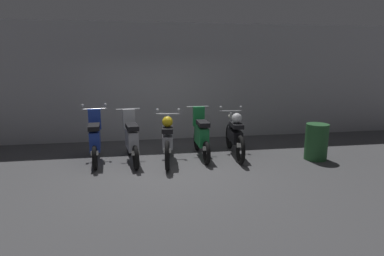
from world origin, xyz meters
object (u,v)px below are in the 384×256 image
motorbike_slot_4 (235,134)px  trash_bin (316,142)px  motorbike_slot_1 (131,139)px  motorbike_slot_2 (168,139)px  motorbike_slot_0 (95,139)px  motorbike_slot_3 (201,135)px

motorbike_slot_4 → trash_bin: (1.80, -0.62, -0.10)m
motorbike_slot_1 → motorbike_slot_2: motorbike_slot_1 is taller
motorbike_slot_1 → motorbike_slot_2: (0.83, -0.10, 0.00)m
motorbike_slot_0 → motorbike_slot_1: motorbike_slot_0 is taller
motorbike_slot_1 → motorbike_slot_3: 1.65m
motorbike_slot_2 → trash_bin: bearing=-7.4°
motorbike_slot_1 → trash_bin: bearing=-7.3°
motorbike_slot_4 → trash_bin: 1.91m
motorbike_slot_4 → motorbike_slot_1: bearing=-178.3°
motorbike_slot_2 → motorbike_slot_4: size_ratio=1.00×
motorbike_slot_2 → motorbike_slot_0: bearing=171.8°
motorbike_slot_0 → trash_bin: motorbike_slot_0 is taller
motorbike_slot_3 → motorbike_slot_4: (0.82, -0.05, 0.00)m
motorbike_slot_1 → trash_bin: (4.27, -0.55, -0.10)m
motorbike_slot_2 → motorbike_slot_1: bearing=172.9°
motorbike_slot_0 → motorbike_slot_3: bearing=-0.4°
motorbike_slot_3 → motorbike_slot_0: bearing=179.6°
motorbike_slot_0 → motorbike_slot_2: motorbike_slot_0 is taller
motorbike_slot_0 → trash_bin: (5.09, -0.68, -0.10)m
motorbike_slot_0 → motorbike_slot_4: size_ratio=0.86×
motorbike_slot_1 → trash_bin: motorbike_slot_1 is taller
motorbike_slot_2 → motorbike_slot_3: bearing=15.1°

